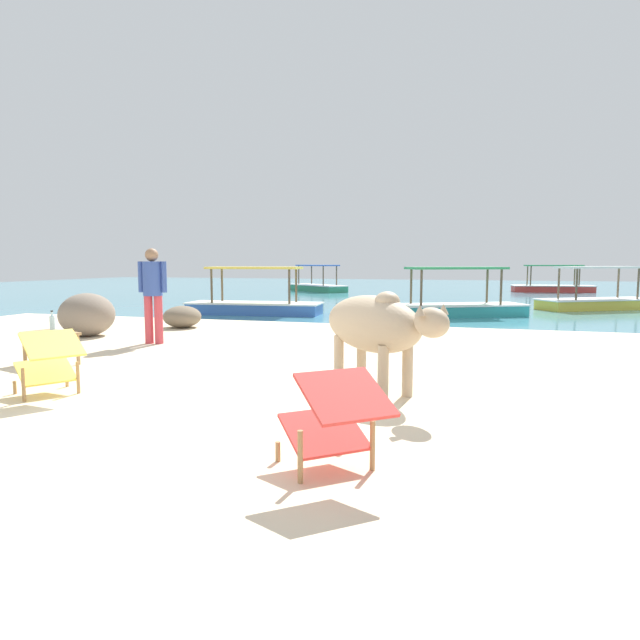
{
  "coord_description": "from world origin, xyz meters",
  "views": [
    {
      "loc": [
        2.85,
        -4.91,
        1.43
      ],
      "look_at": [
        0.52,
        3.0,
        0.55
      ],
      "focal_mm": 30.59,
      "sensor_mm": 36.0,
      "label": 1
    }
  ],
  "objects_px": {
    "boat_blue": "(255,304)",
    "person_standing": "(153,288)",
    "boat_teal": "(455,306)",
    "boat_yellow": "(597,300)",
    "deck_chair_far": "(49,360)",
    "boat_green": "(317,286)",
    "boat_red": "(552,286)",
    "deck_chair_near": "(334,417)",
    "low_bench_table": "(51,337)",
    "cow": "(375,325)",
    "bottle": "(52,324)"
  },
  "relations": [
    {
      "from": "bottle",
      "to": "boat_red",
      "type": "height_order",
      "value": "boat_red"
    },
    {
      "from": "person_standing",
      "to": "boat_yellow",
      "type": "bearing_deg",
      "value": -47.76
    },
    {
      "from": "boat_blue",
      "to": "boat_yellow",
      "type": "xyz_separation_m",
      "value": [
        9.32,
        4.32,
        0.0
      ]
    },
    {
      "from": "boat_red",
      "to": "boat_yellow",
      "type": "height_order",
      "value": "same"
    },
    {
      "from": "boat_red",
      "to": "boat_yellow",
      "type": "bearing_deg",
      "value": -96.36
    },
    {
      "from": "boat_blue",
      "to": "boat_yellow",
      "type": "bearing_deg",
      "value": 19.57
    },
    {
      "from": "boat_teal",
      "to": "boat_yellow",
      "type": "height_order",
      "value": "same"
    },
    {
      "from": "deck_chair_near",
      "to": "boat_green",
      "type": "relative_size",
      "value": 0.26
    },
    {
      "from": "deck_chair_far",
      "to": "boat_blue",
      "type": "height_order",
      "value": "boat_blue"
    },
    {
      "from": "boat_green",
      "to": "boat_teal",
      "type": "relative_size",
      "value": 0.94
    },
    {
      "from": "boat_red",
      "to": "boat_yellow",
      "type": "relative_size",
      "value": 1.01
    },
    {
      "from": "boat_red",
      "to": "boat_teal",
      "type": "xyz_separation_m",
      "value": [
        -3.93,
        -13.37,
        0.0
      ]
    },
    {
      "from": "deck_chair_far",
      "to": "deck_chair_near",
      "type": "bearing_deg",
      "value": -166.16
    },
    {
      "from": "bottle",
      "to": "boat_blue",
      "type": "distance_m",
      "value": 7.76
    },
    {
      "from": "deck_chair_near",
      "to": "boat_teal",
      "type": "distance_m",
      "value": 11.33
    },
    {
      "from": "boat_red",
      "to": "boat_blue",
      "type": "distance_m",
      "value": 17.02
    },
    {
      "from": "person_standing",
      "to": "boat_yellow",
      "type": "height_order",
      "value": "person_standing"
    },
    {
      "from": "boat_blue",
      "to": "boat_red",
      "type": "bearing_deg",
      "value": 51.86
    },
    {
      "from": "deck_chair_near",
      "to": "deck_chair_far",
      "type": "xyz_separation_m",
      "value": [
        -3.35,
        1.18,
        0.0
      ]
    },
    {
      "from": "bottle",
      "to": "boat_green",
      "type": "bearing_deg",
      "value": 96.16
    },
    {
      "from": "boat_blue",
      "to": "boat_yellow",
      "type": "relative_size",
      "value": 1.0
    },
    {
      "from": "bottle",
      "to": "person_standing",
      "type": "height_order",
      "value": "person_standing"
    },
    {
      "from": "bottle",
      "to": "deck_chair_near",
      "type": "xyz_separation_m",
      "value": [
        4.65,
        -2.65,
        -0.18
      ]
    },
    {
      "from": "boat_teal",
      "to": "boat_yellow",
      "type": "bearing_deg",
      "value": -165.91
    },
    {
      "from": "deck_chair_far",
      "to": "boat_blue",
      "type": "distance_m",
      "value": 9.38
    },
    {
      "from": "boat_yellow",
      "to": "boat_teal",
      "type": "bearing_deg",
      "value": -170.58
    },
    {
      "from": "boat_red",
      "to": "person_standing",
      "type": "bearing_deg",
      "value": -120.3
    },
    {
      "from": "boat_red",
      "to": "boat_teal",
      "type": "height_order",
      "value": "same"
    },
    {
      "from": "deck_chair_near",
      "to": "boat_green",
      "type": "distance_m",
      "value": 23.2
    },
    {
      "from": "bottle",
      "to": "boat_yellow",
      "type": "height_order",
      "value": "boat_yellow"
    },
    {
      "from": "cow",
      "to": "deck_chair_far",
      "type": "distance_m",
      "value": 3.41
    },
    {
      "from": "boat_blue",
      "to": "person_standing",
      "type": "bearing_deg",
      "value": -89.53
    },
    {
      "from": "boat_green",
      "to": "boat_blue",
      "type": "xyz_separation_m",
      "value": [
        1.74,
        -11.79,
        0.0
      ]
    },
    {
      "from": "cow",
      "to": "low_bench_table",
      "type": "height_order",
      "value": "cow"
    },
    {
      "from": "boat_green",
      "to": "boat_yellow",
      "type": "relative_size",
      "value": 0.95
    },
    {
      "from": "deck_chair_near",
      "to": "boat_blue",
      "type": "distance_m",
      "value": 11.55
    },
    {
      "from": "cow",
      "to": "boat_green",
      "type": "distance_m",
      "value": 20.9
    },
    {
      "from": "boat_red",
      "to": "boat_teal",
      "type": "bearing_deg",
      "value": -113.28
    },
    {
      "from": "boat_green",
      "to": "boat_teal",
      "type": "distance_m",
      "value": 12.95
    },
    {
      "from": "low_bench_table",
      "to": "deck_chair_far",
      "type": "xyz_separation_m",
      "value": [
        1.34,
        -1.48,
        0.02
      ]
    },
    {
      "from": "cow",
      "to": "deck_chair_near",
      "type": "bearing_deg",
      "value": -42.14
    },
    {
      "from": "cow",
      "to": "boat_teal",
      "type": "relative_size",
      "value": 0.44
    },
    {
      "from": "person_standing",
      "to": "boat_blue",
      "type": "height_order",
      "value": "person_standing"
    },
    {
      "from": "low_bench_table",
      "to": "person_standing",
      "type": "bearing_deg",
      "value": 100.2
    },
    {
      "from": "boat_green",
      "to": "boat_blue",
      "type": "distance_m",
      "value": 11.92
    },
    {
      "from": "low_bench_table",
      "to": "deck_chair_near",
      "type": "xyz_separation_m",
      "value": [
        4.7,
        -2.66,
        0.02
      ]
    },
    {
      "from": "deck_chair_far",
      "to": "cow",
      "type": "bearing_deg",
      "value": -126.29
    },
    {
      "from": "boat_teal",
      "to": "boat_red",
      "type": "bearing_deg",
      "value": -132.45
    },
    {
      "from": "boat_green",
      "to": "person_standing",
      "type": "bearing_deg",
      "value": 136.92
    },
    {
      "from": "cow",
      "to": "boat_yellow",
      "type": "xyz_separation_m",
      "value": [
        4.48,
        12.36,
        -0.47
      ]
    }
  ]
}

